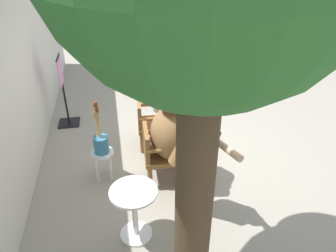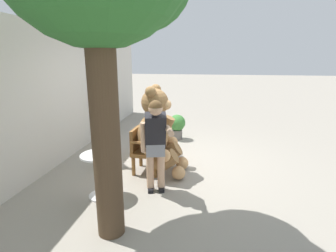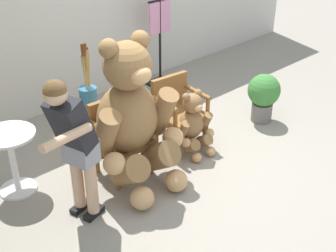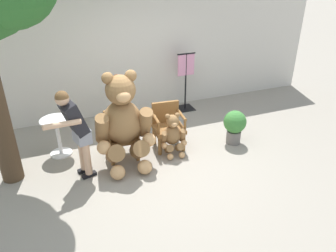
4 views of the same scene
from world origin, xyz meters
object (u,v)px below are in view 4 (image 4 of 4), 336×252
Objects in this scene: wooden_chair_left at (121,133)px; potted_plant at (235,125)px; wooden_chair_right at (168,125)px; teddy_bear_small at (173,134)px; person_visitor at (76,127)px; clothing_display_stand at (186,80)px; round_side_table at (58,133)px; white_stool at (119,118)px; teddy_bear_large at (123,121)px; brush_bucket at (118,105)px.

wooden_chair_left is 1.26× the size of potted_plant.
teddy_bear_small is at bearing -91.89° from wooden_chair_right.
person_visitor is 3.32m from clothing_display_stand.
round_side_table is at bearing 107.51° from person_visitor.
person_visitor is at bearing -145.59° from clothing_display_stand.
potted_plant reaches higher than white_stool.
wooden_chair_right is 1.02m from teddy_bear_large.
teddy_bear_large is 2.03× the size of brush_bucket.
clothing_display_stand is at bearing 19.00° from round_side_table.
wooden_chair_right is 1.87× the size of white_stool.
white_stool is (0.16, 0.81, -0.11)m from wooden_chair_left.
teddy_bear_small is at bearing 3.67° from person_visitor.
brush_bucket is (-0.74, 1.10, 0.26)m from teddy_bear_small.
wooden_chair_left is 1.07× the size of teddy_bear_small.
wooden_chair_right is 0.29m from teddy_bear_small.
round_side_table is 3.32m from potted_plant.
person_visitor is 3.39× the size of white_stool.
clothing_display_stand is at bearing 42.02° from teddy_bear_large.
teddy_bear_large is at bearing -163.41° from wooden_chair_right.
brush_bucket reaches higher than round_side_table.
white_stool is 0.68× the size of potted_plant.
potted_plant is (3.22, -0.81, -0.05)m from round_side_table.
wooden_chair_right reaches higher than white_stool.
person_visitor is 1.64m from white_stool.
potted_plant is (2.00, -1.18, 0.04)m from white_stool.
white_stool is 1.94m from clothing_display_stand.
white_stool is 0.30m from brush_bucket.
clothing_display_stand is (1.94, 1.75, -0.10)m from teddy_bear_large.
wooden_chair_right is at bearing 88.11° from teddy_bear_small.
potted_plant is at bearing -3.68° from teddy_bear_small.
white_stool is 2.32m from potted_plant.
teddy_bear_small is 1.78m from person_visitor.
person_visitor reaches higher than clothing_display_stand.
wooden_chair_left is 0.91m from wooden_chair_right.
person_visitor reaches higher than round_side_table.
teddy_bear_large is 2.21m from potted_plant.
teddy_bear_large is at bearing -91.24° from wooden_chair_left.
teddy_bear_small is (-0.01, -0.28, -0.07)m from wooden_chair_right.
clothing_display_stand is at bearing 20.54° from brush_bucket.
clothing_display_stand is at bearing 34.41° from person_visitor.
clothing_display_stand reaches higher than round_side_table.
clothing_display_stand is at bearing 59.45° from teddy_bear_small.
teddy_bear_small is 1.26m from potted_plant.
brush_bucket reaches higher than potted_plant.
potted_plant is (1.25, -0.37, -0.07)m from wooden_chair_right.
brush_bucket reaches higher than teddy_bear_small.
teddy_bear_large is at bearing 179.17° from teddy_bear_small.
person_visitor is 1.00m from round_side_table.
brush_bucket is 1.22× the size of potted_plant.
potted_plant is (2.16, -0.37, -0.07)m from wooden_chair_left.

